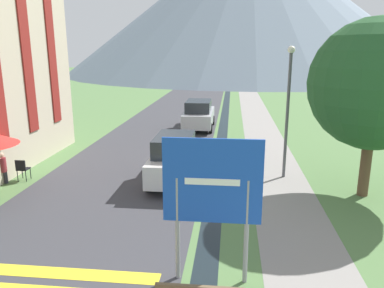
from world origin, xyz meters
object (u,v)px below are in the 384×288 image
at_px(road_sign, 212,191).
at_px(tree_by_path, 375,85).
at_px(parked_car_near, 175,158).
at_px(cafe_chair_far_right, 22,168).
at_px(parked_car_far, 199,115).
at_px(streetlamp, 288,102).
at_px(person_seated_near, 2,166).

bearing_deg(road_sign, tree_by_path, 48.02).
relative_size(parked_car_near, cafe_chair_far_right, 4.84).
xyz_separation_m(parked_car_near, parked_car_far, (0.03, 9.87, 0.00)).
height_order(parked_car_far, streetlamp, streetlamp).
xyz_separation_m(cafe_chair_far_right, person_seated_near, (-0.58, -0.35, 0.16)).
height_order(parked_car_near, streetlamp, streetlamp).
xyz_separation_m(person_seated_near, tree_by_path, (13.16, 0.21, 3.16)).
height_order(road_sign, parked_car_near, road_sign).
bearing_deg(parked_car_far, person_seated_near, -120.79).
distance_m(parked_car_far, cafe_chair_far_right, 12.06).
xyz_separation_m(road_sign, streetlamp, (2.49, 7.21, 0.93)).
bearing_deg(road_sign, parked_car_near, 105.47).
relative_size(parked_car_near, person_seated_near, 3.39).
xyz_separation_m(parked_car_near, tree_by_path, (6.72, -0.79, 2.92)).
xyz_separation_m(streetlamp, tree_by_path, (2.49, -1.68, 0.82)).
height_order(parked_car_far, person_seated_near, parked_car_far).
relative_size(road_sign, parked_car_near, 0.78).
xyz_separation_m(cafe_chair_far_right, tree_by_path, (12.58, -0.14, 3.32)).
xyz_separation_m(parked_car_near, cafe_chair_far_right, (-5.85, -0.65, -0.39)).
bearing_deg(cafe_chair_far_right, parked_car_far, 84.56).
height_order(road_sign, cafe_chair_far_right, road_sign).
bearing_deg(parked_car_near, road_sign, -74.53).
height_order(road_sign, parked_car_far, road_sign).
relative_size(cafe_chair_far_right, person_seated_near, 0.70).
xyz_separation_m(parked_car_far, cafe_chair_far_right, (-5.89, -10.51, -0.40)).
distance_m(parked_car_far, streetlamp, 10.13).
bearing_deg(parked_car_near, tree_by_path, -6.68).
relative_size(road_sign, parked_car_far, 0.75).
bearing_deg(parked_car_far, streetlamp, -64.90).
distance_m(road_sign, tree_by_path, 7.64).
xyz_separation_m(person_seated_near, streetlamp, (10.67, 1.89, 2.34)).
xyz_separation_m(parked_car_near, streetlamp, (4.24, 0.89, 2.11)).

